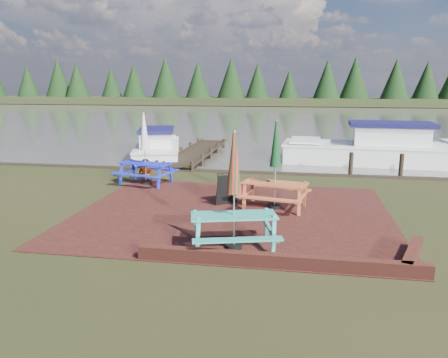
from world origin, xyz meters
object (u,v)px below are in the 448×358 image
picnic_table_teal (234,209)px  chalkboard (226,189)px  boat_near (372,150)px  jetty (197,152)px  picnic_table_red (275,178)px  person (145,159)px  picnic_table_blue (145,160)px  boat_jetty (158,149)px

picnic_table_teal → chalkboard: size_ratio=2.78×
chalkboard → boat_near: boat_near is taller
jetty → boat_near: 8.93m
picnic_table_red → jetty: picnic_table_red is taller
person → chalkboard: bearing=143.7°
jetty → boat_near: boat_near is taller
picnic_table_red → picnic_table_blue: size_ratio=1.00×
picnic_table_red → picnic_table_blue: 5.53m
chalkboard → picnic_table_teal: bearing=-113.2°
boat_near → person: size_ratio=5.07×
picnic_table_blue → boat_jetty: picnic_table_blue is taller
picnic_table_teal → jetty: size_ratio=0.30×
picnic_table_red → picnic_table_blue: picnic_table_blue is taller
person → jetty: bearing=-92.8°
picnic_table_red → boat_jetty: picnic_table_red is taller
chalkboard → boat_jetty: bearing=85.2°
boat_near → person: 11.41m
picnic_table_teal → picnic_table_red: 3.53m
picnic_table_red → chalkboard: picnic_table_red is taller
boat_near → chalkboard: bearing=151.6°
chalkboard → boat_jetty: (-5.11, 8.67, -0.15)m
boat_jetty → picnic_table_blue: bearing=-90.8°
picnic_table_blue → jetty: 7.12m
chalkboard → boat_jetty: size_ratio=0.15×
picnic_table_red → person: (-5.22, 3.15, -0.10)m
picnic_table_blue → jetty: size_ratio=0.29×
jetty → boat_jetty: size_ratio=1.36×
jetty → boat_jetty: boat_jetty is taller
picnic_table_blue → boat_jetty: size_ratio=0.40×
person → picnic_table_blue: bearing=112.1°
picnic_table_red → boat_jetty: 11.09m
person → picnic_table_red: bearing=151.1°
picnic_table_blue → person: picnic_table_blue is taller
chalkboard → person: size_ratio=0.58×
picnic_table_teal → jetty: bearing=91.7°
jetty → person: bearing=-95.0°
jetty → boat_jetty: 2.07m
boat_jetty → boat_near: 10.89m
picnic_table_teal → boat_jetty: (-5.89, 12.33, -0.59)m
jetty → boat_jetty: (-1.96, -0.63, 0.24)m
jetty → boat_near: size_ratio=1.07×
chalkboard → person: (-3.70, 2.94, 0.34)m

